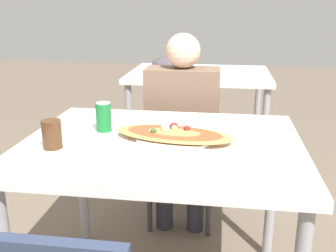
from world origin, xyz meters
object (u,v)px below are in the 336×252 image
at_px(drink_glass, 52,134).
at_px(person_seated, 182,118).
at_px(chair_far_seated, 184,140).
at_px(pizza_main, 174,135).
at_px(soda_can, 104,117).
at_px(dining_table, 162,159).

bearing_deg(drink_glass, person_seated, 62.77).
xyz_separation_m(chair_far_seated, person_seated, (-0.00, -0.11, 0.17)).
bearing_deg(chair_far_seated, person_seated, 90.00).
relative_size(chair_far_seated, drink_glass, 7.98).
xyz_separation_m(chair_far_seated, drink_glass, (-0.41, -0.91, 0.33)).
distance_m(pizza_main, soda_can, 0.32).
distance_m(dining_table, drink_glass, 0.44).
distance_m(dining_table, chair_far_seated, 0.79).
distance_m(dining_table, soda_can, 0.31).
relative_size(dining_table, soda_can, 8.88).
bearing_deg(person_seated, pizza_main, 93.15).
distance_m(soda_can, drink_glass, 0.26).
bearing_deg(soda_can, drink_glass, -119.82).
bearing_deg(pizza_main, soda_can, 167.33).
height_order(chair_far_seated, person_seated, person_seated).
xyz_separation_m(dining_table, person_seated, (0.01, 0.65, -0.02)).
xyz_separation_m(dining_table, pizza_main, (0.05, 0.02, 0.10)).
bearing_deg(dining_table, soda_can, 161.98).
relative_size(dining_table, pizza_main, 2.17).
relative_size(chair_far_seated, pizza_main, 1.71).
bearing_deg(soda_can, dining_table, -18.02).
xyz_separation_m(pizza_main, soda_can, (-0.31, 0.07, 0.04)).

